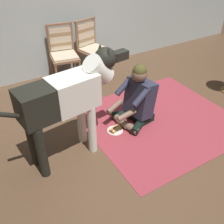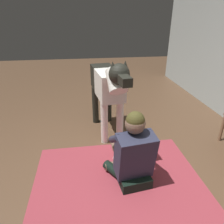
# 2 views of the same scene
# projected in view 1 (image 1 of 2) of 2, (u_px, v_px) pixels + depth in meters

# --- Properties ---
(ground_plane) EXTENTS (14.54, 14.54, 0.00)m
(ground_plane) POSITION_uv_depth(u_px,v_px,m) (154.00, 134.00, 3.55)
(ground_plane) COLOR brown
(area_rug) EXTENTS (2.06, 1.92, 0.01)m
(area_rug) POSITION_uv_depth(u_px,v_px,m) (159.00, 120.00, 3.81)
(area_rug) COLOR #99343F
(area_rug) RESTS_ON ground
(dining_chair_left_of_pair) EXTENTS (0.53, 0.53, 0.98)m
(dining_chair_left_of_pair) POSITION_uv_depth(u_px,v_px,m) (63.00, 50.00, 4.58)
(dining_chair_left_of_pair) COLOR #866045
(dining_chair_left_of_pair) RESTS_ON ground
(dining_chair_right_of_pair) EXTENTS (0.56, 0.56, 0.98)m
(dining_chair_right_of_pair) POSITION_uv_depth(u_px,v_px,m) (91.00, 45.00, 4.81)
(dining_chair_right_of_pair) COLOR #866045
(dining_chair_right_of_pair) RESTS_ON ground
(person_sitting_on_floor) EXTENTS (0.67, 0.57, 0.87)m
(person_sitting_on_floor) POSITION_uv_depth(u_px,v_px,m) (137.00, 100.00, 3.59)
(person_sitting_on_floor) COLOR black
(person_sitting_on_floor) RESTS_ON ground
(large_dog) EXTENTS (1.54, 0.44, 1.26)m
(large_dog) POSITION_uv_depth(u_px,v_px,m) (69.00, 97.00, 2.81)
(large_dog) COLOR white
(large_dog) RESTS_ON ground
(hot_dog_on_plate) EXTENTS (0.22, 0.22, 0.06)m
(hot_dog_on_plate) POSITION_uv_depth(u_px,v_px,m) (115.00, 129.00, 3.58)
(hot_dog_on_plate) COLOR silver
(hot_dog_on_plate) RESTS_ON ground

